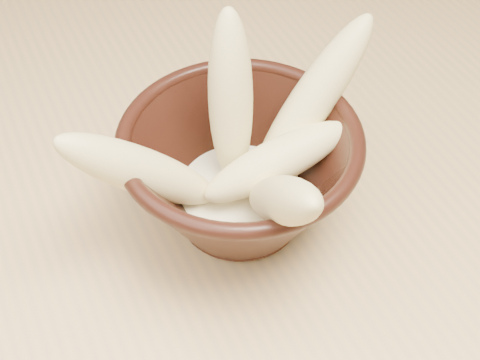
# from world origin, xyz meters

# --- Properties ---
(table) EXTENTS (1.20, 0.80, 0.75)m
(table) POSITION_xyz_m (0.00, 0.00, 0.67)
(table) COLOR tan
(table) RESTS_ON ground
(bowl) EXTENTS (0.19, 0.19, 0.10)m
(bowl) POSITION_xyz_m (-0.13, -0.03, 0.81)
(bowl) COLOR black
(bowl) RESTS_ON table
(milk_puddle) EXTENTS (0.11, 0.11, 0.01)m
(milk_puddle) POSITION_xyz_m (-0.13, -0.03, 0.78)
(milk_puddle) COLOR beige
(milk_puddle) RESTS_ON bowl
(banana_upright) EXTENTS (0.06, 0.08, 0.15)m
(banana_upright) POSITION_xyz_m (-0.12, 0.00, 0.86)
(banana_upright) COLOR #EACF8A
(banana_upright) RESTS_ON bowl
(banana_left) EXTENTS (0.14, 0.04, 0.13)m
(banana_left) POSITION_xyz_m (-0.21, -0.03, 0.84)
(banana_left) COLOR #EACF8A
(banana_left) RESTS_ON bowl
(banana_right) EXTENTS (0.14, 0.07, 0.14)m
(banana_right) POSITION_xyz_m (-0.06, -0.02, 0.85)
(banana_right) COLOR #EACF8A
(banana_right) RESTS_ON bowl
(banana_across) EXTENTS (0.13, 0.04, 0.07)m
(banana_across) POSITION_xyz_m (-0.11, -0.04, 0.82)
(banana_across) COLOR #EACF8A
(banana_across) RESTS_ON bowl
(banana_front) EXTENTS (0.06, 0.14, 0.14)m
(banana_front) POSITION_xyz_m (-0.13, -0.10, 0.85)
(banana_front) COLOR #EACF8A
(banana_front) RESTS_ON bowl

